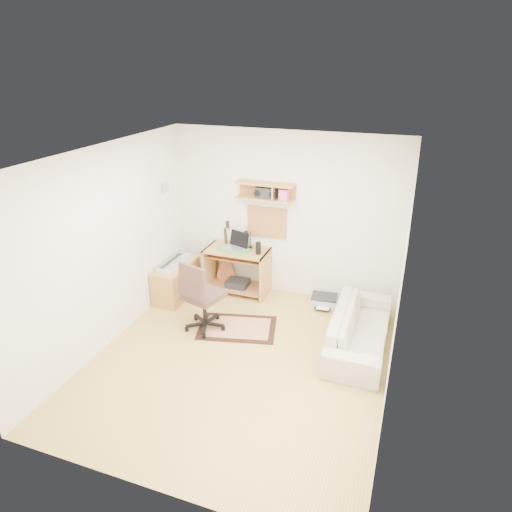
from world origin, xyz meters
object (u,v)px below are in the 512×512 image
(cabinet, at_px, (176,280))
(printer, at_px, (324,300))
(task_chair, at_px, (204,295))
(sofa, at_px, (361,323))
(desk, at_px, (237,271))

(cabinet, distance_m, printer, 2.36)
(task_chair, distance_m, cabinet, 1.13)
(task_chair, height_order, sofa, task_chair)
(task_chair, bearing_deg, cabinet, 155.16)
(cabinet, bearing_deg, task_chair, -39.93)
(cabinet, xyz_separation_m, sofa, (2.96, -0.41, 0.07))
(task_chair, relative_size, cabinet, 1.18)
(task_chair, relative_size, printer, 2.62)
(desk, bearing_deg, cabinet, -151.56)
(task_chair, xyz_separation_m, printer, (1.46, 1.21, -0.44))
(cabinet, height_order, sofa, sofa)
(desk, xyz_separation_m, cabinet, (-0.87, -0.47, -0.10))
(task_chair, xyz_separation_m, sofa, (2.12, 0.30, -0.18))
(desk, xyz_separation_m, printer, (1.43, 0.03, -0.29))
(desk, distance_m, printer, 1.46)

